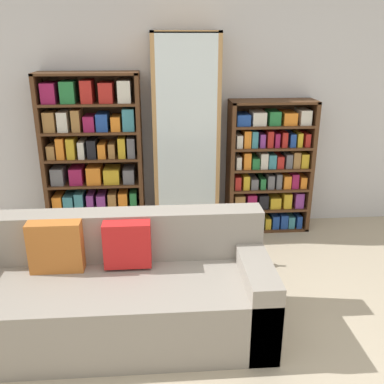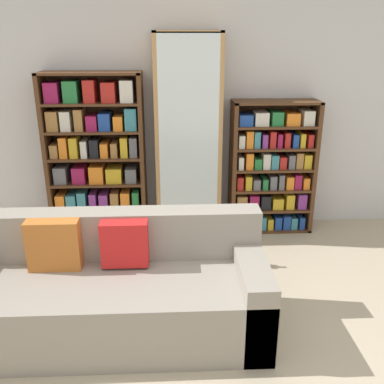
{
  "view_description": "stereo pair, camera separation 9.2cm",
  "coord_description": "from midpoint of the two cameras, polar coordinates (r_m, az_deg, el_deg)",
  "views": [
    {
      "loc": [
        -0.17,
        -1.96,
        1.98
      ],
      "look_at": [
        0.08,
        1.39,
        0.74
      ],
      "focal_mm": 40.0,
      "sensor_mm": 36.0,
      "label": 1
    },
    {
      "loc": [
        -0.08,
        -1.96,
        1.98
      ],
      "look_at": [
        0.08,
        1.39,
        0.74
      ],
      "focal_mm": 40.0,
      "sensor_mm": 36.0,
      "label": 2
    }
  ],
  "objects": [
    {
      "name": "bookshelf_left",
      "position": [
        4.43,
        -13.57,
        4.46
      ],
      "size": [
        0.98,
        0.32,
        1.66
      ],
      "color": "#4C2D19",
      "rests_on": "ground"
    },
    {
      "name": "bookshelf_right",
      "position": [
        4.54,
        9.65,
        3.11
      ],
      "size": [
        0.87,
        0.32,
        1.37
      ],
      "color": "#4C2D19",
      "rests_on": "ground"
    },
    {
      "name": "display_cabinet",
      "position": [
        4.31,
        -1.45,
        7.07
      ],
      "size": [
        0.65,
        0.36,
        2.02
      ],
      "color": "#AD7F4C",
      "rests_on": "ground"
    },
    {
      "name": "couch",
      "position": [
        3.09,
        -11.39,
        -13.21
      ],
      "size": [
        2.15,
        0.81,
        0.81
      ],
      "color": "gray",
      "rests_on": "ground"
    },
    {
      "name": "wine_bottle",
      "position": [
        3.92,
        5.55,
        -7.52
      ],
      "size": [
        0.08,
        0.08,
        0.4
      ],
      "color": "#192333",
      "rests_on": "ground"
    },
    {
      "name": "wall_back",
      "position": [
        4.46,
        -2.65,
        12.06
      ],
      "size": [
        6.88,
        0.06,
        2.7
      ],
      "color": "silver",
      "rests_on": "ground"
    }
  ]
}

